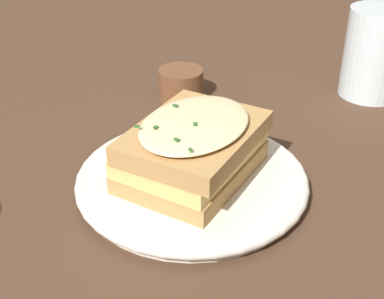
% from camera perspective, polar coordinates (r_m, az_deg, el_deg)
% --- Properties ---
extents(ground_plane, '(2.40, 2.40, 0.00)m').
position_cam_1_polar(ground_plane, '(0.55, -2.33, -2.80)').
color(ground_plane, '#473021').
extents(dinner_plate, '(0.23, 0.23, 0.02)m').
position_cam_1_polar(dinner_plate, '(0.52, 0.00, -3.29)').
color(dinner_plate, silver).
rests_on(dinner_plate, ground_plane).
extents(sandwich, '(0.14, 0.16, 0.06)m').
position_cam_1_polar(sandwich, '(0.50, 0.12, 0.15)').
color(sandwich, '#B2844C').
rests_on(sandwich, dinner_plate).
extents(water_glass, '(0.08, 0.08, 0.11)m').
position_cam_1_polar(water_glass, '(0.74, 18.97, 9.70)').
color(water_glass, silver).
rests_on(water_glass, ground_plane).
extents(condiment_pot, '(0.06, 0.06, 0.04)m').
position_cam_1_polar(condiment_pot, '(0.70, -1.20, 7.01)').
color(condiment_pot, brown).
rests_on(condiment_pot, ground_plane).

